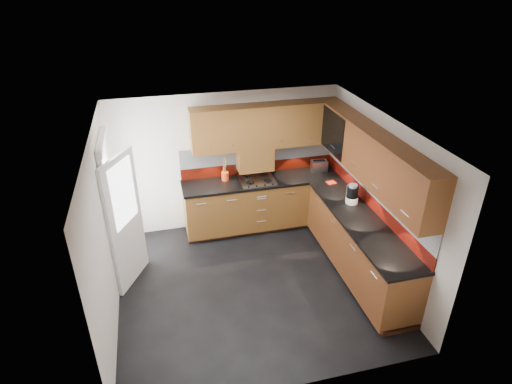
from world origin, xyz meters
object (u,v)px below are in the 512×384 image
object	(u,v)px
gas_hob	(257,180)
food_processor	(352,194)
toaster	(319,166)
utensil_pot	(225,175)

from	to	relation	value
gas_hob	food_processor	distance (m)	1.63
gas_hob	toaster	bearing A→B (deg)	5.31
toaster	food_processor	world-z (taller)	food_processor
gas_hob	food_processor	size ratio (longest dim) A/B	1.87
utensil_pot	food_processor	size ratio (longest dim) A/B	1.37
utensil_pot	food_processor	bearing A→B (deg)	-35.52
toaster	gas_hob	bearing A→B (deg)	-174.69
toaster	food_processor	distance (m)	1.19
gas_hob	utensil_pot	bearing A→B (deg)	163.40
utensil_pot	toaster	world-z (taller)	utensil_pot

